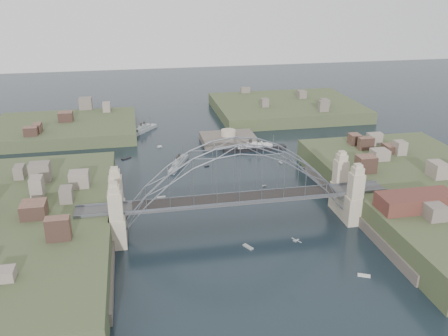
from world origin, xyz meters
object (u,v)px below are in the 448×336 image
fort_island (228,143)px  bridge (237,185)px  naval_cruiser_near (179,163)px  naval_cruiser_far (143,130)px  ocean_liner (255,148)px  wharf_shed (417,201)px

fort_island → bridge: bearing=-99.7°
fort_island → naval_cruiser_near: bearing=-136.2°
naval_cruiser_far → naval_cruiser_near: bearing=-75.5°
bridge → fort_island: bearing=80.3°
naval_cruiser_far → ocean_liner: naval_cruiser_far is taller
bridge → naval_cruiser_far: (-22.01, 91.24, -11.36)m
naval_cruiser_near → bridge: bearing=-77.3°
wharf_shed → naval_cruiser_far: wharf_shed is taller
bridge → naval_cruiser_near: bridge is taller
fort_island → wharf_shed: bearing=-69.1°
wharf_shed → ocean_liner: wharf_shed is taller
fort_island → naval_cruiser_near: 31.68m
ocean_liner → fort_island: bearing=126.6°
bridge → ocean_liner: bearing=70.9°
naval_cruiser_near → ocean_liner: size_ratio=0.69×
fort_island → wharf_shed: (32.00, -84.00, 10.34)m
naval_cruiser_far → ocean_liner: (42.37, -32.48, -0.01)m
fort_island → naval_cruiser_near: (-22.86, -21.91, 1.17)m
bridge → naval_cruiser_near: (-10.86, 48.09, -11.50)m
wharf_shed → naval_cruiser_far: size_ratio=1.24×
naval_cruiser_near → fort_island: bearing=43.8°
fort_island → naval_cruiser_far: (-34.01, 21.24, 1.30)m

